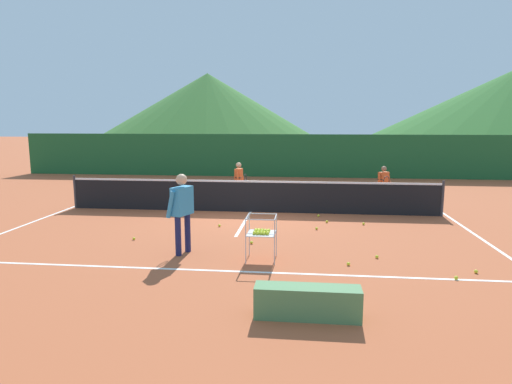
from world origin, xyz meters
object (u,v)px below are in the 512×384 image
(student_1, at_px, (384,181))
(instructor, at_px, (182,206))
(tennis_ball_0, at_px, (348,264))
(tennis_ball_1, at_px, (476,271))
(courtside_bench, at_px, (307,302))
(tennis_ball_7, at_px, (377,257))
(tennis_ball_8, at_px, (317,228))
(tennis_ball_10, at_px, (318,216))
(tennis_net, at_px, (251,196))
(ball_cart, at_px, (261,232))
(tennis_ball_4, at_px, (456,278))
(tennis_ball_3, at_px, (364,224))
(tennis_ball_2, at_px, (219,225))
(student_0, at_px, (239,178))
(tennis_ball_9, at_px, (327,222))
(tennis_ball_5, at_px, (252,242))
(tennis_ball_6, at_px, (134,239))

(student_1, bearing_deg, instructor, -129.15)
(tennis_ball_0, bearing_deg, tennis_ball_1, -4.73)
(instructor, xyz_separation_m, courtside_bench, (2.59, -2.82, -0.78))
(courtside_bench, bearing_deg, tennis_ball_0, 71.39)
(tennis_ball_7, bearing_deg, tennis_ball_8, 116.98)
(tennis_ball_10, bearing_deg, tennis_ball_7, -74.46)
(tennis_net, xyz_separation_m, tennis_ball_0, (2.50, -4.84, -0.47))
(instructor, bearing_deg, ball_cart, -9.02)
(tennis_ball_4, bearing_deg, courtside_bench, -145.28)
(tennis_ball_3, distance_m, tennis_ball_8, 1.44)
(instructor, height_order, tennis_ball_10, instructor)
(instructor, distance_m, tennis_ball_10, 5.01)
(courtside_bench, bearing_deg, instructor, 132.55)
(ball_cart, bearing_deg, tennis_ball_4, -11.88)
(tennis_ball_2, bearing_deg, student_0, 90.02)
(tennis_ball_7, bearing_deg, instructor, -178.68)
(instructor, bearing_deg, tennis_ball_10, 53.22)
(tennis_net, height_order, student_1, student_1)
(ball_cart, bearing_deg, student_1, 62.22)
(student_1, xyz_separation_m, tennis_ball_3, (-1.06, -3.32, -0.73))
(tennis_ball_4, bearing_deg, ball_cart, 168.12)
(tennis_ball_7, bearing_deg, tennis_ball_10, 105.54)
(student_1, relative_size, tennis_ball_10, 18.54)
(ball_cart, distance_m, tennis_ball_7, 2.42)
(courtside_bench, bearing_deg, student_0, 104.53)
(tennis_ball_0, bearing_deg, tennis_ball_4, -17.56)
(tennis_ball_1, height_order, tennis_ball_9, same)
(tennis_net, distance_m, student_1, 4.72)
(instructor, bearing_deg, tennis_ball_0, -7.30)
(tennis_ball_1, bearing_deg, tennis_ball_8, 133.34)
(tennis_ball_7, relative_size, tennis_ball_10, 1.00)
(tennis_ball_8, bearing_deg, tennis_ball_5, -135.11)
(tennis_ball_1, distance_m, tennis_ball_4, 0.61)
(student_1, bearing_deg, courtside_bench, -105.75)
(tennis_net, xyz_separation_m, student_1, (4.28, 1.96, 0.26))
(student_1, distance_m, ball_cart, 7.50)
(tennis_ball_9, bearing_deg, tennis_ball_1, -56.47)
(tennis_ball_9, bearing_deg, student_0, 135.58)
(tennis_ball_2, distance_m, tennis_ball_9, 2.94)
(tennis_ball_7, relative_size, tennis_ball_9, 1.00)
(student_1, distance_m, tennis_ball_2, 6.31)
(tennis_ball_10, bearing_deg, student_0, 142.26)
(student_1, relative_size, courtside_bench, 0.84)
(student_0, bearing_deg, tennis_ball_2, -89.98)
(tennis_ball_2, relative_size, tennis_ball_6, 1.00)
(tennis_ball_8, bearing_deg, tennis_ball_0, -79.11)
(ball_cart, bearing_deg, tennis_ball_3, 53.66)
(instructor, xyz_separation_m, tennis_ball_2, (0.31, 2.42, -0.98))
(student_1, relative_size, tennis_ball_4, 18.54)
(tennis_ball_0, height_order, courtside_bench, courtside_bench)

